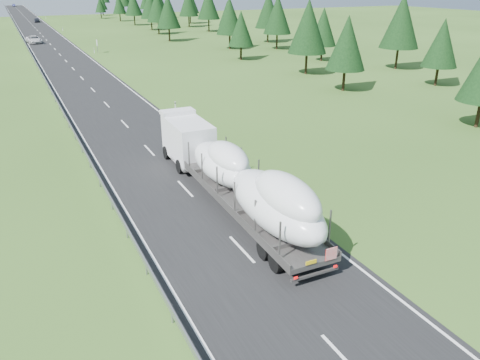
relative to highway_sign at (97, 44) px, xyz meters
name	(u,v)px	position (x,y,z in m)	size (l,w,h in m)	color
ground	(242,249)	(-7.20, -80.00, -1.81)	(400.00, 400.00, 0.00)	#31541C
road_surface	(50,44)	(-7.20, 20.00, -1.80)	(10.00, 400.00, 0.02)	black
guardrail	(25,42)	(-12.50, 19.94, -1.21)	(0.10, 400.00, 0.76)	slate
marker_posts	(53,23)	(-0.70, 75.00, -1.27)	(0.13, 350.08, 1.00)	silver
highway_sign	(97,44)	(0.00, 0.00, 0.00)	(0.08, 0.90, 2.60)	slate
tree_line_right	(204,8)	(31.88, 21.18, 5.08)	(28.16, 290.31, 12.20)	black
boat_truck	(236,174)	(-5.24, -75.22, 0.55)	(3.26, 20.99, 4.45)	white
distant_van	(34,40)	(-10.29, 22.53, -0.96)	(2.81, 6.10, 1.69)	silver
distant_car_dark	(37,20)	(-4.88, 85.98, -1.08)	(1.73, 4.30, 1.46)	black
distant_car_blue	(14,5)	(-7.71, 206.03, -1.13)	(1.43, 4.11, 1.35)	#1B204E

